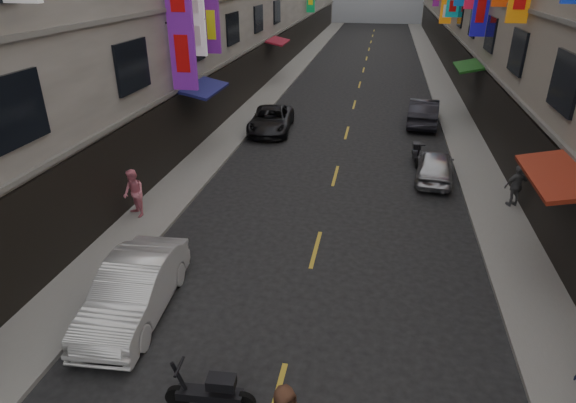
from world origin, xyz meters
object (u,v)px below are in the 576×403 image
at_px(car_right_far, 423,112).
at_px(pedestrian_rfar, 516,186).
at_px(car_left_far, 271,120).
at_px(scooter_crossing, 211,393).
at_px(scooter_far_right, 416,154).
at_px(pedestrian_lfar, 134,194).
at_px(car_left_mid, 134,290).
at_px(car_right_mid, 435,166).

height_order(car_right_far, pedestrian_rfar, pedestrian_rfar).
bearing_deg(car_left_far, scooter_crossing, -85.36).
distance_m(car_left_far, pedestrian_rfar, 12.90).
distance_m(scooter_far_right, pedestrian_lfar, 12.18).
bearing_deg(scooter_far_right, scooter_crossing, 69.83).
bearing_deg(car_right_far, scooter_far_right, 89.00).
bearing_deg(scooter_crossing, car_left_far, 4.89).
bearing_deg(scooter_crossing, scooter_far_right, -21.54).
bearing_deg(pedestrian_rfar, scooter_far_right, -71.92).
height_order(scooter_crossing, pedestrian_rfar, pedestrian_rfar).
bearing_deg(car_left_mid, pedestrian_rfar, 32.78).
height_order(scooter_far_right, car_left_far, car_left_far).
xyz_separation_m(scooter_crossing, car_left_mid, (-2.83, 2.47, 0.27)).
distance_m(car_left_far, car_right_mid, 9.52).
xyz_separation_m(car_left_mid, car_right_far, (8.00, 18.16, 0.02)).
relative_size(scooter_far_right, car_right_mid, 0.50).
height_order(scooter_crossing, car_left_far, car_left_far).
relative_size(pedestrian_lfar, pedestrian_rfar, 1.09).
height_order(car_right_mid, pedestrian_lfar, pedestrian_lfar).
relative_size(car_left_mid, car_right_far, 0.97).
relative_size(car_left_mid, car_left_far, 0.95).
distance_m(car_right_mid, pedestrian_rfar, 3.41).
xyz_separation_m(car_left_mid, pedestrian_rfar, (10.60, 8.04, 0.18)).
bearing_deg(scooter_crossing, car_right_far, -18.18).
relative_size(scooter_crossing, scooter_far_right, 1.00).
xyz_separation_m(scooter_crossing, car_right_far, (5.17, 20.63, 0.29)).
height_order(car_right_far, pedestrian_lfar, pedestrian_lfar).
xyz_separation_m(car_left_far, pedestrian_lfar, (-2.38, -10.66, 0.34)).
relative_size(scooter_crossing, car_left_far, 0.40).
relative_size(car_right_mid, pedestrian_rfar, 2.34).
bearing_deg(pedestrian_lfar, scooter_crossing, -15.97).
distance_m(scooter_crossing, pedestrian_lfar, 8.91).
distance_m(car_left_mid, car_right_far, 19.85).
bearing_deg(car_left_far, car_right_far, 14.71).
xyz_separation_m(scooter_far_right, pedestrian_rfar, (3.23, -3.97, 0.45)).
relative_size(scooter_crossing, car_left_mid, 0.42).
height_order(pedestrian_lfar, pedestrian_rfar, pedestrian_lfar).
distance_m(scooter_crossing, car_left_far, 18.09).
relative_size(scooter_crossing, pedestrian_lfar, 1.07).
bearing_deg(car_left_far, pedestrian_lfar, -106.96).
xyz_separation_m(car_right_mid, pedestrian_lfar, (-10.38, -5.49, 0.35)).
distance_m(car_left_mid, pedestrian_lfar, 5.31).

